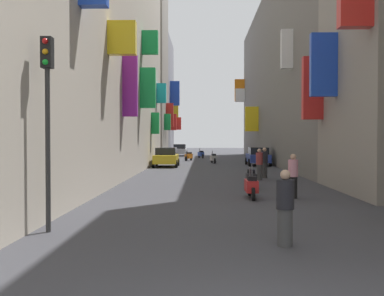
{
  "coord_description": "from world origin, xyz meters",
  "views": [
    {
      "loc": [
        -0.84,
        -4.82,
        2.29
      ],
      "look_at": [
        -1.53,
        23.94,
        1.66
      ],
      "focal_mm": 42.55,
      "sensor_mm": 36.0,
      "label": 1
    }
  ],
  "objects_px": {
    "parked_car_blue": "(258,156)",
    "scooter_blue": "(201,154)",
    "scooter_orange": "(189,156)",
    "pedestrian_near_right": "(264,163)",
    "scooter_black": "(251,178)",
    "traffic_light_near_corner": "(47,101)",
    "parked_car_silver": "(180,150)",
    "pedestrian_mid_street": "(293,176)",
    "scooter_red": "(251,186)",
    "pedestrian_near_left": "(259,164)",
    "parked_car_yellow": "(166,157)",
    "scooter_silver": "(213,158)",
    "pedestrian_crossing": "(285,208)"
  },
  "relations": [
    {
      "from": "parked_car_blue",
      "to": "scooter_blue",
      "type": "height_order",
      "value": "parked_car_blue"
    },
    {
      "from": "scooter_orange",
      "to": "pedestrian_near_right",
      "type": "height_order",
      "value": "pedestrian_near_right"
    },
    {
      "from": "scooter_black",
      "to": "traffic_light_near_corner",
      "type": "xyz_separation_m",
      "value": [
        -5.95,
        -9.61,
        2.73
      ]
    },
    {
      "from": "parked_car_silver",
      "to": "scooter_orange",
      "type": "xyz_separation_m",
      "value": [
        1.55,
        -12.58,
        -0.32
      ]
    },
    {
      "from": "parked_car_silver",
      "to": "scooter_black",
      "type": "height_order",
      "value": "parked_car_silver"
    },
    {
      "from": "pedestrian_near_right",
      "to": "pedestrian_mid_street",
      "type": "distance_m",
      "value": 8.76
    },
    {
      "from": "parked_car_silver",
      "to": "scooter_red",
      "type": "relative_size",
      "value": 2.06
    },
    {
      "from": "scooter_blue",
      "to": "scooter_red",
      "type": "xyz_separation_m",
      "value": [
        2.06,
        -34.21,
        0.0
      ]
    },
    {
      "from": "pedestrian_near_left",
      "to": "pedestrian_mid_street",
      "type": "xyz_separation_m",
      "value": [
        0.34,
        -7.61,
        -0.01
      ]
    },
    {
      "from": "parked_car_yellow",
      "to": "parked_car_blue",
      "type": "bearing_deg",
      "value": 13.08
    },
    {
      "from": "parked_car_blue",
      "to": "parked_car_yellow",
      "type": "relative_size",
      "value": 1.03
    },
    {
      "from": "scooter_silver",
      "to": "pedestrian_crossing",
      "type": "xyz_separation_m",
      "value": [
        0.78,
        -31.93,
        0.34
      ]
    },
    {
      "from": "scooter_orange",
      "to": "pedestrian_crossing",
      "type": "bearing_deg",
      "value": -85.0
    },
    {
      "from": "parked_car_blue",
      "to": "scooter_red",
      "type": "xyz_separation_m",
      "value": [
        -2.76,
        -20.65,
        -0.33
      ]
    },
    {
      "from": "traffic_light_near_corner",
      "to": "parked_car_blue",
      "type": "bearing_deg",
      "value": 72.81
    },
    {
      "from": "scooter_black",
      "to": "scooter_silver",
      "type": "bearing_deg",
      "value": 93.33
    },
    {
      "from": "parked_car_silver",
      "to": "pedestrian_mid_street",
      "type": "height_order",
      "value": "pedestrian_mid_street"
    },
    {
      "from": "parked_car_yellow",
      "to": "pedestrian_mid_street",
      "type": "bearing_deg",
      "value": -71.38
    },
    {
      "from": "parked_car_blue",
      "to": "pedestrian_near_left",
      "type": "distance_m",
      "value": 13.11
    },
    {
      "from": "parked_car_blue",
      "to": "pedestrian_near_right",
      "type": "height_order",
      "value": "pedestrian_near_right"
    },
    {
      "from": "scooter_orange",
      "to": "parked_car_yellow",
      "type": "bearing_deg",
      "value": -98.93
    },
    {
      "from": "parked_car_blue",
      "to": "scooter_blue",
      "type": "xyz_separation_m",
      "value": [
        -4.82,
        13.57,
        -0.33
      ]
    },
    {
      "from": "parked_car_yellow",
      "to": "traffic_light_near_corner",
      "type": "xyz_separation_m",
      "value": [
        -0.84,
        -25.31,
        2.4
      ]
    },
    {
      "from": "parked_car_yellow",
      "to": "traffic_light_near_corner",
      "type": "distance_m",
      "value": 25.44
    },
    {
      "from": "scooter_red",
      "to": "pedestrian_crossing",
      "type": "xyz_separation_m",
      "value": [
        -0.11,
        -7.71,
        0.34
      ]
    },
    {
      "from": "scooter_blue",
      "to": "scooter_orange",
      "type": "relative_size",
      "value": 1.02
    },
    {
      "from": "scooter_black",
      "to": "scooter_red",
      "type": "distance_m",
      "value": 3.22
    },
    {
      "from": "parked_car_silver",
      "to": "pedestrian_near_right",
      "type": "distance_m",
      "value": 32.93
    },
    {
      "from": "scooter_silver",
      "to": "pedestrian_near_right",
      "type": "xyz_separation_m",
      "value": [
        2.57,
        -15.45,
        0.41
      ]
    },
    {
      "from": "parked_car_yellow",
      "to": "scooter_red",
      "type": "bearing_deg",
      "value": -75.81
    },
    {
      "from": "scooter_silver",
      "to": "pedestrian_near_right",
      "type": "height_order",
      "value": "pedestrian_near_right"
    },
    {
      "from": "scooter_orange",
      "to": "scooter_red",
      "type": "xyz_separation_m",
      "value": [
        3.27,
        -28.47,
        0.0
      ]
    },
    {
      "from": "pedestrian_near_right",
      "to": "traffic_light_near_corner",
      "type": "bearing_deg",
      "value": -115.67
    },
    {
      "from": "parked_car_blue",
      "to": "parked_car_silver",
      "type": "relative_size",
      "value": 1.0
    },
    {
      "from": "scooter_orange",
      "to": "pedestrian_near_left",
      "type": "relative_size",
      "value": 1.04
    },
    {
      "from": "scooter_orange",
      "to": "pedestrian_mid_street",
      "type": "xyz_separation_m",
      "value": [
        4.86,
        -28.46,
        0.38
      ]
    },
    {
      "from": "parked_car_blue",
      "to": "traffic_light_near_corner",
      "type": "bearing_deg",
      "value": -107.19
    },
    {
      "from": "parked_car_yellow",
      "to": "pedestrian_crossing",
      "type": "xyz_separation_m",
      "value": [
        4.67,
        -26.6,
        0.02
      ]
    },
    {
      "from": "parked_car_yellow",
      "to": "pedestrian_near_right",
      "type": "distance_m",
      "value": 12.02
    },
    {
      "from": "parked_car_silver",
      "to": "pedestrian_near_right",
      "type": "bearing_deg",
      "value": -78.61
    },
    {
      "from": "scooter_orange",
      "to": "pedestrian_near_right",
      "type": "relative_size",
      "value": 1.02
    },
    {
      "from": "parked_car_yellow",
      "to": "scooter_red",
      "type": "relative_size",
      "value": 2.0
    },
    {
      "from": "parked_car_silver",
      "to": "scooter_silver",
      "type": "distance_m",
      "value": 17.28
    },
    {
      "from": "pedestrian_crossing",
      "to": "pedestrian_mid_street",
      "type": "xyz_separation_m",
      "value": [
        1.69,
        7.72,
        0.04
      ]
    },
    {
      "from": "scooter_black",
      "to": "traffic_light_near_corner",
      "type": "height_order",
      "value": "traffic_light_near_corner"
    },
    {
      "from": "scooter_blue",
      "to": "scooter_orange",
      "type": "height_order",
      "value": "same"
    },
    {
      "from": "scooter_blue",
      "to": "scooter_black",
      "type": "relative_size",
      "value": 1.02
    },
    {
      "from": "scooter_orange",
      "to": "pedestrian_crossing",
      "type": "relative_size",
      "value": 1.1
    },
    {
      "from": "scooter_blue",
      "to": "pedestrian_near_left",
      "type": "bearing_deg",
      "value": -82.91
    },
    {
      "from": "pedestrian_near_right",
      "to": "scooter_black",
      "type": "bearing_deg",
      "value": -103.6
    }
  ]
}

